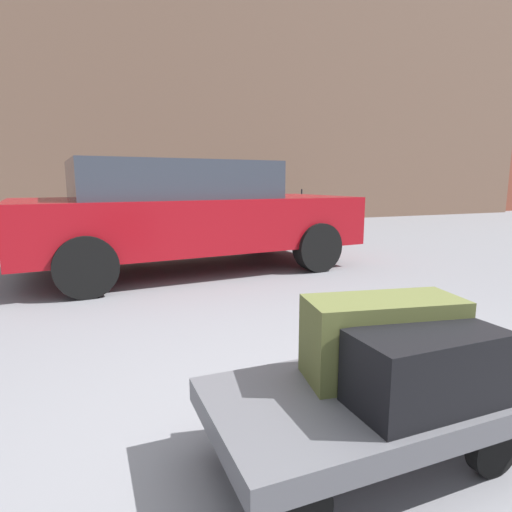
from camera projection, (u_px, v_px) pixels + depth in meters
ground_plane at (363, 463)px, 1.78m from camera, size 60.00×60.00×0.00m
building_facade_brick at (193, 72)px, 11.64m from camera, size 24.00×1.20×8.30m
building_facade_side at (492, 115)px, 16.51m from camera, size 12.00×1.00×7.47m
luggage_cart at (366, 405)px, 1.73m from camera, size 1.30×0.72×0.34m
duffel_bag_olive_rear_left at (382, 338)px, 1.79m from camera, size 0.69×0.40×0.35m
duffel_bag_black_stacked_top at (427, 368)px, 1.58m from camera, size 0.58×0.30×0.29m
parked_car at (188, 213)px, 5.54m from camera, size 4.44×2.21×1.42m
bicycle_leaning at (289, 211)px, 11.46m from camera, size 1.72×0.49×0.96m
bollard_kerb_near at (260, 220)px, 9.84m from camera, size 0.23×0.23×0.57m
bollard_kerb_mid at (309, 218)px, 10.31m from camera, size 0.23×0.23×0.57m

